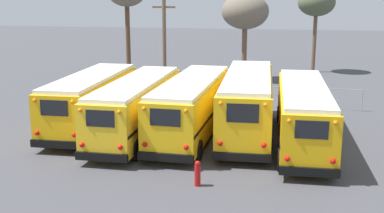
# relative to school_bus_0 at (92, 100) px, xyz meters

# --- Properties ---
(ground_plane) EXTENTS (160.00, 160.00, 0.00)m
(ground_plane) POSITION_rel_school_bus_0_xyz_m (5.72, -0.31, -1.66)
(ground_plane) COLOR #424247
(school_bus_0) EXTENTS (2.75, 9.55, 3.02)m
(school_bus_0) POSITION_rel_school_bus_0_xyz_m (0.00, 0.00, 0.00)
(school_bus_0) COLOR #EAAA0F
(school_bus_0) RESTS_ON ground
(school_bus_1) EXTENTS (2.49, 10.47, 2.98)m
(school_bus_1) POSITION_rel_school_bus_0_xyz_m (2.86, -0.78, -0.03)
(school_bus_1) COLOR yellow
(school_bus_1) RESTS_ON ground
(school_bus_2) EXTENTS (2.85, 10.52, 3.04)m
(school_bus_2) POSITION_rel_school_bus_0_xyz_m (5.72, -0.30, 0.00)
(school_bus_2) COLOR yellow
(school_bus_2) RESTS_ON ground
(school_bus_3) EXTENTS (2.92, 10.80, 3.28)m
(school_bus_3) POSITION_rel_school_bus_0_xyz_m (8.59, 0.49, 0.12)
(school_bus_3) COLOR yellow
(school_bus_3) RESTS_ON ground
(school_bus_4) EXTENTS (2.64, 10.74, 2.99)m
(school_bus_4) POSITION_rel_school_bus_0_xyz_m (11.45, -0.80, -0.02)
(school_bus_4) COLOR #EAAA0F
(school_bus_4) RESTS_ON ground
(utility_pole) EXTENTS (1.80, 0.30, 7.24)m
(utility_pole) POSITION_rel_school_bus_0_xyz_m (1.15, 12.17, 2.11)
(utility_pole) COLOR brown
(utility_pole) RESTS_ON ground
(bare_tree_0) EXTENTS (3.99, 3.99, 7.41)m
(bare_tree_0) POSITION_rel_school_bus_0_xyz_m (7.03, 17.00, 4.19)
(bare_tree_0) COLOR brown
(bare_tree_0) RESTS_ON ground
(bare_tree_1) EXTENTS (3.47, 3.47, 7.89)m
(bare_tree_1) POSITION_rel_school_bus_0_xyz_m (13.21, 22.83, 4.85)
(bare_tree_1) COLOR brown
(bare_tree_1) RESTS_ON ground
(fence_line) EXTENTS (19.51, 0.06, 1.42)m
(fence_line) POSITION_rel_school_bus_0_xyz_m (5.72, 7.02, -0.67)
(fence_line) COLOR #939399
(fence_line) RESTS_ON ground
(fire_hydrant) EXTENTS (0.24, 0.24, 1.03)m
(fire_hydrant) POSITION_rel_school_bus_0_xyz_m (7.24, -7.06, -1.13)
(fire_hydrant) COLOR #B21414
(fire_hydrant) RESTS_ON ground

